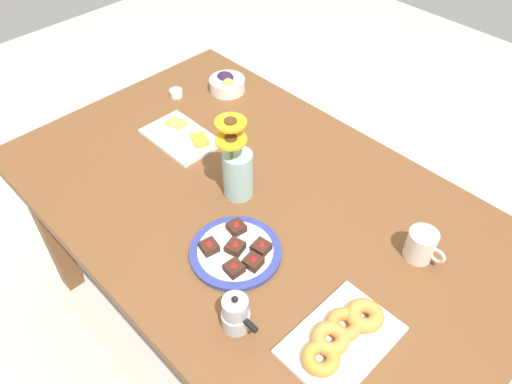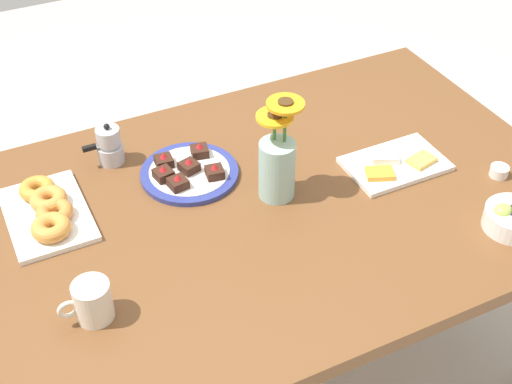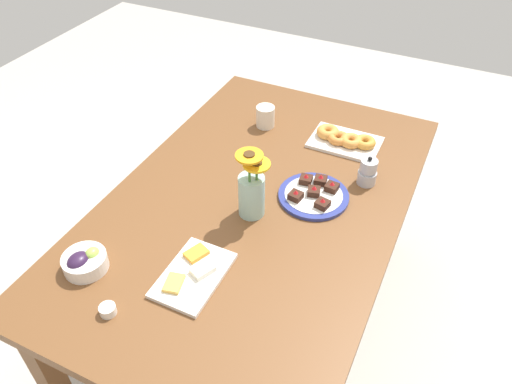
{
  "view_description": "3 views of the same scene",
  "coord_description": "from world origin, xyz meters",
  "px_view_note": "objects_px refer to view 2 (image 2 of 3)",
  "views": [
    {
      "loc": [
        0.75,
        -0.73,
        1.83
      ],
      "look_at": [
        0.0,
        0.0,
        0.78
      ],
      "focal_mm": 35.0,
      "sensor_mm": 36.0,
      "label": 1
    },
    {
      "loc": [
        0.58,
        1.19,
        1.89
      ],
      "look_at": [
        0.0,
        0.0,
        0.78
      ],
      "focal_mm": 50.0,
      "sensor_mm": 36.0,
      "label": 2
    },
    {
      "loc": [
        -1.2,
        -0.57,
        1.93
      ],
      "look_at": [
        0.0,
        0.0,
        0.78
      ],
      "focal_mm": 35.0,
      "sensor_mm": 36.0,
      "label": 3
    }
  ],
  "objects_px": {
    "flower_vase": "(277,164)",
    "moka_pot": "(109,146)",
    "croissant_platter": "(48,210)",
    "dessert_plate": "(189,172)",
    "cheese_platter": "(395,164)",
    "coffee_mug": "(92,301)",
    "jam_cup_honey": "(499,171)",
    "dining_table": "(256,230)"
  },
  "relations": [
    {
      "from": "coffee_mug",
      "to": "flower_vase",
      "type": "bearing_deg",
      "value": -160.25
    },
    {
      "from": "dessert_plate",
      "to": "jam_cup_honey",
      "type": "bearing_deg",
      "value": 154.0
    },
    {
      "from": "dining_table",
      "to": "cheese_platter",
      "type": "distance_m",
      "value": 0.41
    },
    {
      "from": "coffee_mug",
      "to": "cheese_platter",
      "type": "xyz_separation_m",
      "value": [
        -0.85,
        -0.15,
        -0.04
      ]
    },
    {
      "from": "dining_table",
      "to": "moka_pot",
      "type": "relative_size",
      "value": 13.45
    },
    {
      "from": "dining_table",
      "to": "flower_vase",
      "type": "bearing_deg",
      "value": -167.19
    },
    {
      "from": "cheese_platter",
      "to": "moka_pot",
      "type": "relative_size",
      "value": 2.18
    },
    {
      "from": "jam_cup_honey",
      "to": "coffee_mug",
      "type": "bearing_deg",
      "value": 0.03
    },
    {
      "from": "coffee_mug",
      "to": "moka_pot",
      "type": "xyz_separation_m",
      "value": [
        -0.19,
        -0.5,
        0.0
      ]
    },
    {
      "from": "cheese_platter",
      "to": "moka_pot",
      "type": "height_order",
      "value": "moka_pot"
    },
    {
      "from": "flower_vase",
      "to": "moka_pot",
      "type": "bearing_deg",
      "value": -43.2
    },
    {
      "from": "coffee_mug",
      "to": "dessert_plate",
      "type": "height_order",
      "value": "coffee_mug"
    },
    {
      "from": "dining_table",
      "to": "jam_cup_honey",
      "type": "height_order",
      "value": "jam_cup_honey"
    },
    {
      "from": "cheese_platter",
      "to": "jam_cup_honey",
      "type": "bearing_deg",
      "value": 146.12
    },
    {
      "from": "dining_table",
      "to": "croissant_platter",
      "type": "relative_size",
      "value": 5.71
    },
    {
      "from": "croissant_platter",
      "to": "dessert_plate",
      "type": "distance_m",
      "value": 0.36
    },
    {
      "from": "dining_table",
      "to": "moka_pot",
      "type": "distance_m",
      "value": 0.44
    },
    {
      "from": "dining_table",
      "to": "jam_cup_honey",
      "type": "relative_size",
      "value": 33.33
    },
    {
      "from": "cheese_platter",
      "to": "dining_table",
      "type": "bearing_deg",
      "value": -3.47
    },
    {
      "from": "moka_pot",
      "to": "flower_vase",
      "type": "bearing_deg",
      "value": 136.8
    },
    {
      "from": "coffee_mug",
      "to": "jam_cup_honey",
      "type": "xyz_separation_m",
      "value": [
        -1.07,
        -0.0,
        -0.03
      ]
    },
    {
      "from": "croissant_platter",
      "to": "flower_vase",
      "type": "height_order",
      "value": "flower_vase"
    },
    {
      "from": "coffee_mug",
      "to": "croissant_platter",
      "type": "xyz_separation_m",
      "value": [
        0.01,
        -0.35,
        -0.03
      ]
    },
    {
      "from": "coffee_mug",
      "to": "jam_cup_honey",
      "type": "relative_size",
      "value": 2.38
    },
    {
      "from": "dining_table",
      "to": "dessert_plate",
      "type": "height_order",
      "value": "dessert_plate"
    },
    {
      "from": "jam_cup_honey",
      "to": "moka_pot",
      "type": "xyz_separation_m",
      "value": [
        0.88,
        -0.5,
        0.03
      ]
    },
    {
      "from": "croissant_platter",
      "to": "jam_cup_honey",
      "type": "height_order",
      "value": "croissant_platter"
    },
    {
      "from": "cheese_platter",
      "to": "coffee_mug",
      "type": "bearing_deg",
      "value": 9.91
    },
    {
      "from": "flower_vase",
      "to": "moka_pot",
      "type": "relative_size",
      "value": 2.26
    },
    {
      "from": "coffee_mug",
      "to": "cheese_platter",
      "type": "distance_m",
      "value": 0.86
    },
    {
      "from": "jam_cup_honey",
      "to": "cheese_platter",
      "type": "bearing_deg",
      "value": -33.88
    },
    {
      "from": "coffee_mug",
      "to": "dessert_plate",
      "type": "bearing_deg",
      "value": -134.93
    },
    {
      "from": "dining_table",
      "to": "coffee_mug",
      "type": "height_order",
      "value": "coffee_mug"
    },
    {
      "from": "flower_vase",
      "to": "moka_pot",
      "type": "xyz_separation_m",
      "value": [
        0.33,
        -0.31,
        -0.05
      ]
    },
    {
      "from": "jam_cup_honey",
      "to": "dessert_plate",
      "type": "bearing_deg",
      "value": -26.0
    },
    {
      "from": "flower_vase",
      "to": "dessert_plate",
      "type": "bearing_deg",
      "value": -44.02
    },
    {
      "from": "moka_pot",
      "to": "dessert_plate",
      "type": "bearing_deg",
      "value": 137.69
    },
    {
      "from": "cheese_platter",
      "to": "jam_cup_honey",
      "type": "xyz_separation_m",
      "value": [
        -0.22,
        0.15,
        0.01
      ]
    },
    {
      "from": "dining_table",
      "to": "jam_cup_honey",
      "type": "distance_m",
      "value": 0.65
    },
    {
      "from": "jam_cup_honey",
      "to": "croissant_platter",
      "type": "bearing_deg",
      "value": -17.83
    },
    {
      "from": "dessert_plate",
      "to": "cheese_platter",
      "type": "bearing_deg",
      "value": 157.86
    },
    {
      "from": "coffee_mug",
      "to": "jam_cup_honey",
      "type": "height_order",
      "value": "coffee_mug"
    }
  ]
}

